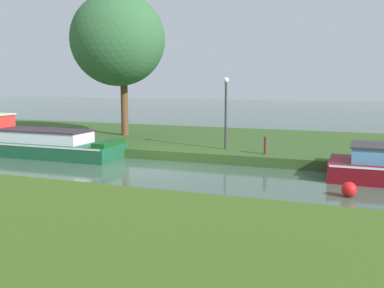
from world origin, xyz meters
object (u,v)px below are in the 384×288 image
Objects in this scene: willow_tree_left at (118,40)px; mooring_post_far at (266,145)px; forest_barge at (35,143)px; channel_buoy at (349,189)px; lamp_post at (226,105)px; mooring_post_near at (54,134)px.

mooring_post_far is (8.43, -2.95, -4.69)m from willow_tree_left.
channel_buoy is (13.49, -2.65, -0.33)m from forest_barge.
lamp_post is 4.27× the size of mooring_post_far.
mooring_post_near reaches higher than channel_buoy.
willow_tree_left reaches higher than channel_buoy.
mooring_post_near is at bearing -175.46° from lamp_post.
channel_buoy is at bearing -11.09° from forest_barge.
channel_buoy is at bearing -43.39° from lamp_post.
forest_barge is at bearing -171.20° from mooring_post_far.
lamp_post is 8.68m from mooring_post_near.
mooring_post_near is (-8.51, -0.68, -1.57)m from lamp_post.
forest_barge reaches higher than mooring_post_near.
willow_tree_left is at bearing 160.81° from lamp_post.
lamp_post reaches higher than channel_buoy.
lamp_post is 6.98× the size of channel_buoy.
willow_tree_left is 5.88m from mooring_post_near.
mooring_post_far is (1.89, -0.68, -1.57)m from lamp_post.
forest_barge is 6.91m from willow_tree_left.
channel_buoy is (11.72, -7.18, -5.24)m from willow_tree_left.
mooring_post_near is 14.34m from channel_buoy.
channel_buoy is at bearing -52.08° from mooring_post_far.
channel_buoy is (5.19, -4.90, -2.11)m from lamp_post.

